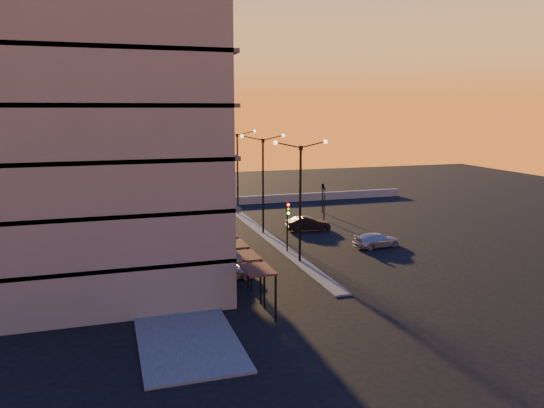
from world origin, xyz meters
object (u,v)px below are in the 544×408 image
Objects in this scene: streetlamp_mid at (263,176)px; traffic_light_main at (288,219)px; car_wagon at (377,240)px; car_hatchback at (225,269)px; car_sedan at (308,224)px.

streetlamp_mid is 2.24× the size of traffic_light_main.
traffic_light_main is at bearing -90.00° from streetlamp_mid.
car_wagon is at bearing -43.93° from streetlamp_mid.
car_hatchback reaches higher than car_sedan.
streetlamp_mid is 2.24× the size of car_hatchback.
streetlamp_mid is 12.14m from car_wagon.
car_wagon is (14.47, 4.67, -0.10)m from car_hatchback.
streetlamp_mid is 14.78m from car_hatchback.
car_sedan is 1.00× the size of car_wagon.
traffic_light_main is at bearing -52.53° from car_hatchback.
car_hatchback is 16.54m from car_sedan.
streetlamp_mid is at bearing 90.00° from traffic_light_main.
traffic_light_main is 8.61m from car_hatchback.
traffic_light_main reaches higher than car_sedan.
car_hatchback reaches higher than car_wagon.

